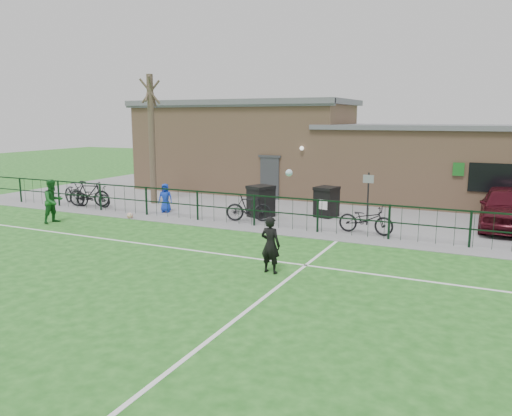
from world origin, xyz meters
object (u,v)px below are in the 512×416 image
at_px(bare_tree, 152,140).
at_px(bicycle_e, 366,219).
at_px(bicycle_a, 74,193).
at_px(car_maroon, 507,208).
at_px(sign_post, 368,199).
at_px(spectator_child, 165,198).
at_px(wheelie_bin_right, 326,203).
at_px(bicycle_d, 249,208).
at_px(outfield_player, 53,201).
at_px(ball_ground, 130,216).
at_px(bicycle_c, 93,197).
at_px(bicycle_b, 89,194).
at_px(wheelie_bin_left, 261,202).

height_order(bare_tree, bicycle_e, bare_tree).
bearing_deg(bicycle_a, car_maroon, -58.72).
relative_size(sign_post, spectator_child, 1.62).
bearing_deg(sign_post, bicycle_a, -174.65).
xyz_separation_m(wheelie_bin_right, bicycle_d, (-2.48, -2.18, -0.04)).
bearing_deg(sign_post, outfield_player, -157.09).
height_order(outfield_player, ball_ground, outfield_player).
height_order(bicycle_a, spectator_child, spectator_child).
bearing_deg(bicycle_d, bicycle_c, 72.11).
bearing_deg(bare_tree, outfield_player, -98.76).
xyz_separation_m(bicycle_c, bicycle_d, (7.81, 0.18, 0.06)).
distance_m(bare_tree, bicycle_b, 3.77).
relative_size(bare_tree, bicycle_a, 2.88).
bearing_deg(sign_post, spectator_child, -172.54).
bearing_deg(bicycle_c, car_maroon, -84.86).
relative_size(bicycle_c, ball_ground, 7.40).
xyz_separation_m(car_maroon, ball_ground, (-13.75, -4.43, -0.67)).
bearing_deg(bicycle_b, wheelie_bin_left, -98.05).
bearing_deg(bicycle_b, wheelie_bin_right, -93.87).
xyz_separation_m(bicycle_a, bicycle_d, (9.17, -0.03, -0.01)).
bearing_deg(outfield_player, wheelie_bin_right, -51.83).
bearing_deg(bicycle_d, bare_tree, 53.40).
relative_size(sign_post, bicycle_d, 1.11).
bearing_deg(bicycle_c, ball_ground, -118.08).
distance_m(bicycle_c, bicycle_d, 7.81).
relative_size(bicycle_a, ball_ground, 8.47).
distance_m(wheelie_bin_left, spectator_child, 4.23).
distance_m(wheelie_bin_right, bicycle_a, 11.84).
distance_m(wheelie_bin_left, bicycle_e, 4.75).
relative_size(wheelie_bin_left, wheelie_bin_right, 1.04).
bearing_deg(bicycle_d, spectator_child, 68.16).
relative_size(bare_tree, bicycle_b, 3.06).
relative_size(wheelie_bin_right, ball_ground, 4.69).
relative_size(bicycle_a, bicycle_c, 1.14).
bearing_deg(bicycle_c, spectator_child, -89.57).
xyz_separation_m(bare_tree, ball_ground, (1.33, -3.39, -2.88)).
bearing_deg(bicycle_c, bicycle_d, -93.90).
relative_size(bicycle_d, outfield_player, 1.06).
distance_m(car_maroon, bicycle_e, 5.43).
bearing_deg(outfield_player, bicycle_b, 28.50).
bearing_deg(bicycle_b, bicycle_c, -107.47).
bearing_deg(outfield_player, car_maroon, -61.25).
bearing_deg(bicycle_e, sign_post, 15.48).
bearing_deg(bare_tree, bicycle_e, -10.85).
distance_m(sign_post, bicycle_a, 13.59).
height_order(spectator_child, ball_ground, spectator_child).
height_order(spectator_child, outfield_player, outfield_player).
relative_size(car_maroon, ball_ground, 18.52).
bearing_deg(car_maroon, wheelie_bin_left, -168.17).
xyz_separation_m(bare_tree, spectator_child, (1.87, -1.68, -2.36)).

